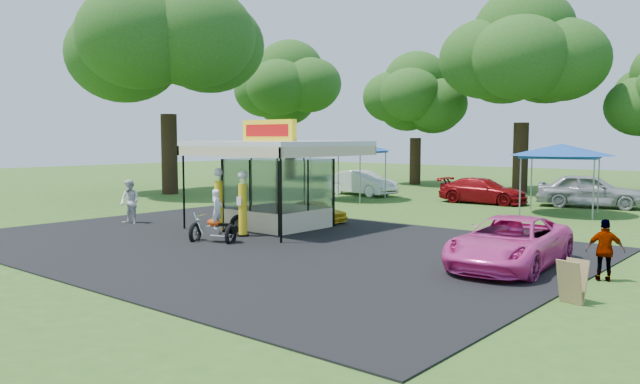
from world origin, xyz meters
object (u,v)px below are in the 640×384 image
at_px(motorcycle, 216,221).
at_px(tent_east, 561,150).
at_px(gas_station_kiosk, 278,183).
at_px(spectator_east_b, 605,250).
at_px(kiosk_car, 315,211).
at_px(bg_car_b, 483,191).
at_px(bg_car_a, 362,183).
at_px(spectator_west, 130,202).
at_px(pink_sedan, 510,243).
at_px(bg_car_c, 589,190).
at_px(gas_pump_right, 243,205).
at_px(gas_pump_left, 219,202).
at_px(tent_west, 349,146).
at_px(a_frame_sign, 572,282).

xyz_separation_m(motorcycle, tent_east, (6.03, 15.35, 2.20)).
xyz_separation_m(gas_station_kiosk, motorcycle, (0.77, -3.82, -1.05)).
bearing_deg(spectator_east_b, kiosk_car, -39.69).
bearing_deg(bg_car_b, bg_car_a, 88.39).
distance_m(gas_station_kiosk, spectator_west, 6.30).
distance_m(pink_sedan, bg_car_c, 17.06).
bearing_deg(gas_pump_right, spectator_west, -173.92).
xyz_separation_m(bg_car_a, bg_car_b, (7.82, 0.23, -0.07)).
bearing_deg(tent_east, spectator_east_b, -66.83).
xyz_separation_m(gas_pump_left, bg_car_c, (7.84, 17.68, -0.29)).
height_order(spectator_west, bg_car_b, spectator_west).
bearing_deg(kiosk_car, bg_car_a, 27.32).
bearing_deg(kiosk_car, pink_sedan, -109.82).
height_order(spectator_east_b, tent_west, tent_west).
bearing_deg(pink_sedan, tent_west, 135.98).
relative_size(gas_pump_right, spectator_east_b, 1.54).
bearing_deg(spectator_west, gas_station_kiosk, 22.25).
distance_m(motorcycle, pink_sedan, 9.45).
height_order(bg_car_b, tent_west, tent_west).
distance_m(gas_pump_right, bg_car_a, 17.13).
distance_m(spectator_west, tent_east, 19.13).
bearing_deg(kiosk_car, gas_station_kiosk, -180.00).
distance_m(a_frame_sign, pink_sedan, 3.64).
relative_size(kiosk_car, spectator_east_b, 1.84).
relative_size(kiosk_car, tent_west, 0.59).
bearing_deg(spectator_east_b, bg_car_a, -62.88).
distance_m(gas_pump_left, spectator_east_b, 13.26).
height_order(gas_pump_left, bg_car_b, gas_pump_left).
bearing_deg(bg_car_a, spectator_west, -171.19).
distance_m(pink_sedan, tent_east, 13.44).
height_order(gas_pump_left, bg_car_a, gas_pump_left).
relative_size(gas_pump_right, tent_east, 0.51).
bearing_deg(spectator_west, a_frame_sign, -9.74).
height_order(gas_pump_right, spectator_east_b, gas_pump_right).
bearing_deg(kiosk_car, gas_pump_right, -173.40).
distance_m(gas_station_kiosk, gas_pump_left, 2.49).
relative_size(pink_sedan, tent_west, 1.04).
bearing_deg(tent_west, spectator_west, -92.84).
bearing_deg(motorcycle, gas_pump_left, 114.28).
bearing_deg(motorcycle, spectator_east_b, -10.31).
distance_m(gas_pump_right, bg_car_b, 16.19).
height_order(kiosk_car, tent_west, tent_west).
bearing_deg(spectator_east_b, a_frame_sign, 68.19).
distance_m(kiosk_car, tent_west, 10.11).
bearing_deg(spectator_east_b, gas_station_kiosk, -29.85).
bearing_deg(motorcycle, spectator_west, 150.28).
xyz_separation_m(kiosk_car, bg_car_a, (-5.85, 11.32, 0.27)).
xyz_separation_m(pink_sedan, tent_west, (-14.68, 12.10, 2.34)).
xyz_separation_m(bg_car_a, tent_west, (1.06, -2.79, 2.28)).
xyz_separation_m(a_frame_sign, bg_car_b, (-10.43, 17.75, 0.21)).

